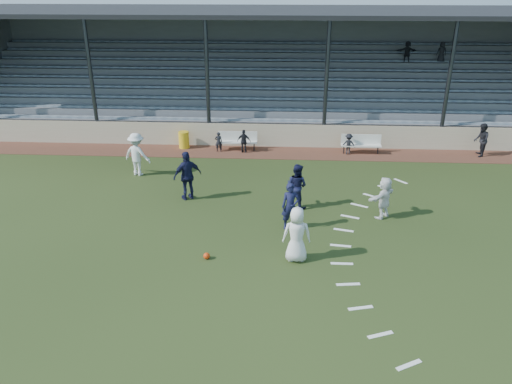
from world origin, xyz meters
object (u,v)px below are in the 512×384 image
player_navy_lead (290,206)px  official (481,140)px  bench_left (238,139)px  trash_bin (184,140)px  football (207,256)px  player_white_lead (297,235)px  bench_right (361,142)px

player_navy_lead → official: size_ratio=1.04×
bench_left → player_navy_lead: bearing=-73.5°
player_navy_lead → official: bearing=36.3°
trash_bin → football: trash_bin is taller
player_white_lead → official: player_white_lead is taller
bench_left → player_white_lead: player_white_lead is taller
bench_left → official: size_ratio=1.21×
trash_bin → official: (14.92, -0.42, 0.39)m
bench_left → player_white_lead: (2.83, -10.71, 0.33)m
football → official: official is taller
bench_left → football: 10.82m
trash_bin → player_white_lead: (5.66, -10.84, 0.46)m
trash_bin → bench_left: bearing=-2.7°
player_white_lead → player_navy_lead: player_white_lead is taller
football → player_navy_lead: bearing=40.2°
football → bench_left: bearing=90.0°
bench_right → football: size_ratio=9.53×
bench_right → official: bearing=-1.0°
trash_bin → player_white_lead: 12.23m
player_navy_lead → player_white_lead: bearing=-90.1°
bench_left → trash_bin: 2.83m
bench_left → bench_right: size_ratio=1.00×
official → bench_right: bearing=-81.3°
bench_right → player_navy_lead: player_navy_lead is taller
bench_left → official: (12.10, -0.29, 0.26)m
bench_right → player_white_lead: player_white_lead is taller
player_white_lead → official: bearing=-133.0°
football → official: size_ratio=0.13×
trash_bin → official: 14.93m
trash_bin → player_navy_lead: player_navy_lead is taller
bench_left → official: official is taller
player_white_lead → player_navy_lead: size_ratio=1.06×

